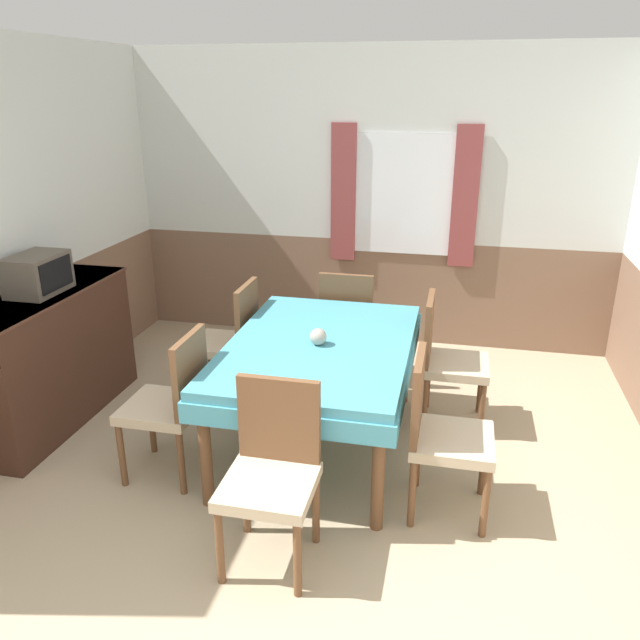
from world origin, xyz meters
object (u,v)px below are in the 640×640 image
Objects in this scene: chair_head_window at (348,321)px; chair_right_far at (446,357)px; chair_right_near at (440,430)px; chair_left_near at (172,400)px; dining_table at (320,357)px; chair_left_far at (231,338)px; vase at (318,337)px; chair_head_near at (272,468)px; tv at (38,274)px; sideboard at (51,357)px.

chair_right_far is (0.79, -0.55, 0.00)m from chair_head_window.
chair_left_near is at bearing -90.00° from chair_right_near.
dining_table is 1.83× the size of chair_right_near.
chair_left_far is 8.68× the size of vase.
chair_right_near is at bearing -145.15° from chair_head_near.
tv reaches higher than chair_right_far.
chair_left_near is 0.63× the size of sideboard.
vase is (-0.78, -0.54, 0.29)m from chair_right_far.
vase is at bearing -124.63° from chair_left_far.
sideboard is at bearing 116.56° from chair_left_far.
chair_head_near is at bearing -27.77° from tv.
chair_left_near is at bearing -116.80° from chair_head_window.
tv is at bearing -150.47° from chair_head_window.
chair_right_near is (1.57, -1.01, 0.00)m from chair_left_far.
chair_left_far is at bearing 145.37° from vase.
chair_head_window reaches higher than dining_table.
chair_head_window is 1.00× the size of chair_right_near.
chair_right_near is at bearing -122.69° from chair_left_far.
chair_right_near is (0.79, 0.55, 0.00)m from chair_head_near.
sideboard is (-2.69, 0.45, -0.02)m from chair_right_near.
chair_right_far is 0.63× the size of sideboard.
chair_right_far is at bearing 11.33° from tv.
sideboard reaches higher than chair_head_near.
chair_left_far is (-0.79, 0.50, -0.14)m from dining_table.
dining_table is 1.16× the size of sideboard.
chair_right_far is 1.57m from chair_left_far.
tv is (-1.14, 0.47, 0.58)m from chair_left_near.
chair_right_far is at bearing -57.31° from chair_left_near.
sideboard is (-1.12, 0.45, -0.02)m from chair_left_near.
chair_left_near is 1.00× the size of chair_right_near.
vase is at bearing -55.33° from chair_right_far.
chair_left_near is (-0.79, -1.55, 0.00)m from chair_head_window.
chair_head_window is at bearing -124.85° from chair_right_far.
chair_right_far is 1.00× the size of chair_head_near.
tv is (-1.92, -0.04, 0.44)m from dining_table.
chair_head_near is (-0.79, -1.55, 0.00)m from chair_right_far.
dining_table is 1.97m from tv.
dining_table is 0.94m from chair_right_near.
chair_left_far is 1.26m from sideboard.
chair_left_far and chair_left_near have the same top height.
chair_right_near is at bearing -30.66° from vase.
chair_head_window is at bearing 29.53° from tv.
chair_left_far is 1.87m from chair_right_near.
sideboard reaches higher than chair_left_near.
chair_head_near is at bearing -26.80° from chair_right_far.
chair_right_far is at bearing 11.77° from sideboard.
chair_right_far is 1.00m from vase.
chair_right_far reaches higher than dining_table.
chair_right_far is at bearing -116.80° from chair_head_near.
chair_head_near is 1.00× the size of chair_left_far.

